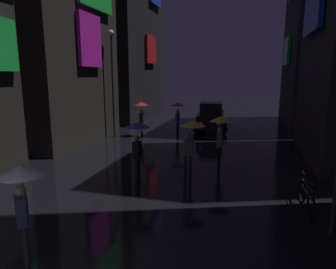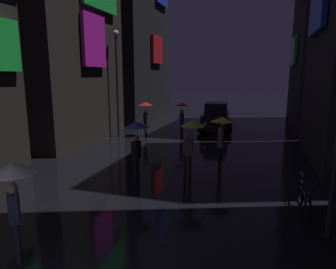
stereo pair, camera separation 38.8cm
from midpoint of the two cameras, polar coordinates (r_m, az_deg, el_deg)
The scene contains 10 objects.
building_left_far at distance 26.95m, azimuth -6.37°, elevation 19.25°, with size 4.25×8.63×15.08m.
pedestrian_foreground_right_clear at distance 6.39m, azimuth -25.79°, elevation -8.68°, with size 0.90×0.90×2.12m.
pedestrian_midstreet_left_yellow at distance 10.87m, azimuth 5.44°, elevation 0.25°, with size 0.90×0.90×2.12m.
pedestrian_far_right_red at distance 18.54m, azimuth -3.71°, elevation 4.79°, with size 0.90×0.90×2.12m.
pedestrian_midstreet_centre_red at distance 18.36m, azimuth 3.25°, elevation 4.73°, with size 0.90×0.90×2.12m.
pedestrian_near_crossing_yellow at distance 12.18m, azimuth 11.08°, elevation 1.27°, with size 0.90×0.90×2.12m.
pedestrian_foreground_left_blue at distance 10.63m, azimuth -4.92°, elevation 0.01°, with size 0.90×0.90×2.12m.
bicycle_parked_at_storefront at distance 9.25m, azimuth 25.65°, elevation -11.08°, with size 0.16×1.82×0.96m.
car_distant at distance 20.83m, azimuth 9.66°, elevation 3.30°, with size 2.49×4.26×1.92m.
streetlamp_left_far at distance 18.37m, azimuth -9.09°, elevation 11.52°, with size 0.36×0.36×6.31m.
Camera 2 is at (3.34, -2.09, 3.71)m, focal length 32.00 mm.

